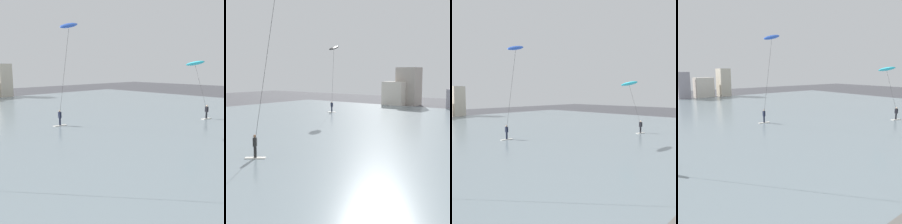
{
  "view_description": "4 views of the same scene",
  "coord_description": "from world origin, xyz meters",
  "views": [
    {
      "loc": [
        -12.3,
        1.43,
        6.04
      ],
      "look_at": [
        -2.02,
        11.66,
        3.71
      ],
      "focal_mm": 44.4,
      "sensor_mm": 36.0,
      "label": 1
    },
    {
      "loc": [
        9.2,
        3.06,
        5.88
      ],
      "look_at": [
        2.64,
        11.32,
        4.66
      ],
      "focal_mm": 53.29,
      "sensor_mm": 36.0,
      "label": 2
    },
    {
      "loc": [
        -11.63,
        1.89,
        5.27
      ],
      "look_at": [
        2.16,
        14.76,
        3.82
      ],
      "focal_mm": 39.34,
      "sensor_mm": 36.0,
      "label": 3
    },
    {
      "loc": [
        -11.24,
        0.79,
        6.35
      ],
      "look_at": [
        -1.34,
        13.4,
        3.57
      ],
      "focal_mm": 38.33,
      "sensor_mm": 36.0,
      "label": 4
    }
  ],
  "objects": [
    {
      "name": "kitesurfer_blue",
      "position": [
        3.56,
        23.08,
        8.64
      ],
      "size": [
        2.78,
        3.34,
        10.31
      ],
      "color": "silver",
      "rests_on": "water_bay"
    },
    {
      "name": "kitesurfer_cyan",
      "position": [
        18.55,
        17.88,
        5.84
      ],
      "size": [
        2.02,
        3.83,
        6.91
      ],
      "color": "silver",
      "rests_on": "water_bay"
    }
  ]
}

